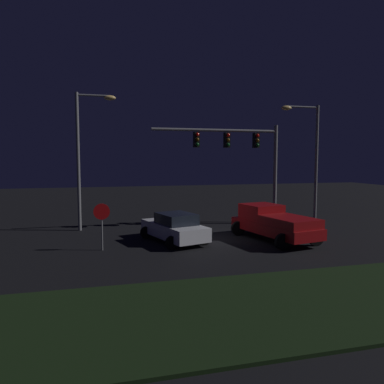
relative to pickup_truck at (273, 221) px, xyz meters
The scene contains 8 objects.
ground_plane 3.46m from the pickup_truck, 154.86° to the left, with size 80.00×80.00×0.00m, color black.
grass_median 9.04m from the pickup_truck, 109.47° to the right, with size 25.60×5.68×0.10m, color black.
pickup_truck is the anchor object (origin of this frame).
car_sedan 5.25m from the pickup_truck, behind, with size 3.24×4.73×1.51m.
traffic_signal_gantry 5.96m from the pickup_truck, 90.24° to the left, with size 8.32×0.56×6.50m.
street_lamp_left 11.77m from the pickup_truck, 150.55° to the left, with size 2.37×0.44×8.22m.
street_lamp_right 7.49m from the pickup_truck, 41.88° to the left, with size 2.75×0.44×7.85m.
stop_sign 8.90m from the pickup_truck, behind, with size 0.76×0.08×2.23m.
Camera 1 is at (-6.35, -19.71, 4.33)m, focal length 35.61 mm.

